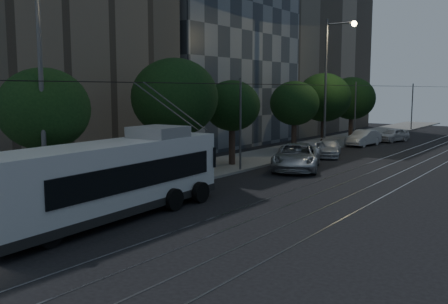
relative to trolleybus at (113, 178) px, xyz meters
name	(u,v)px	position (x,y,z in m)	size (l,w,h in m)	color
ground	(214,215)	(3.10, 2.80, -1.68)	(120.00, 120.00, 0.00)	black
sidewalk	(285,152)	(-4.40, 22.80, -1.60)	(5.00, 90.00, 0.15)	gray
tram_rails	(407,163)	(5.60, 22.80, -1.67)	(4.52, 90.00, 0.02)	#92939A
overhead_wires	(313,112)	(-1.88, 22.80, 1.79)	(2.23, 90.00, 6.00)	black
building_glass_mid	(192,4)	(-15.90, 24.80, 11.74)	(14.40, 18.40, 26.80)	#333942
trolleybus	(113,178)	(0.00, 0.00, 0.00)	(3.27, 12.25, 5.63)	silver
pickup_silver	(297,157)	(0.40, 15.62, -0.82)	(2.86, 6.20, 1.72)	silver
car_white_a	(311,150)	(-0.93, 20.52, -0.92)	(1.78, 4.42, 1.51)	#B1B1B6
car_white_b	(328,148)	(-0.51, 22.79, -1.02)	(1.85, 4.55, 1.32)	#B0B1B5
car_white_c	(363,138)	(-0.94, 31.80, -0.93)	(1.58, 4.52, 1.49)	silver
car_white_d	(393,135)	(0.23, 37.03, -0.99)	(1.63, 4.05, 1.38)	silver
tree_0	(44,110)	(-3.45, -0.70, 2.75)	(3.97, 3.97, 6.24)	black
tree_1	(175,98)	(-3.90, 8.42, 3.13)	(5.10, 5.10, 7.12)	black
tree_2	(232,106)	(-3.90, 14.32, 2.48)	(3.85, 3.85, 5.92)	black
tree_3	(295,104)	(-3.66, 23.01, 2.45)	(4.04, 4.04, 5.97)	black
tree_4	(324,98)	(-3.40, 28.19, 2.86)	(4.86, 4.86, 6.74)	black
tree_5	(352,98)	(-3.90, 36.16, 2.65)	(4.87, 4.87, 6.53)	black
streetlamp_near	(47,75)	(-1.69, -1.70, 4.19)	(2.36, 0.44, 9.72)	#505053
streetlamp_far	(331,73)	(-1.67, 25.55, 4.92)	(2.64, 0.44, 11.06)	#505053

